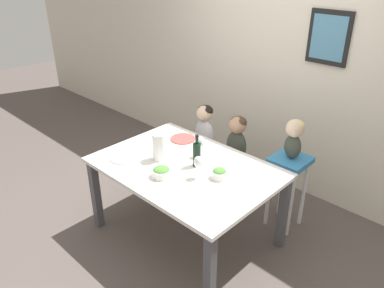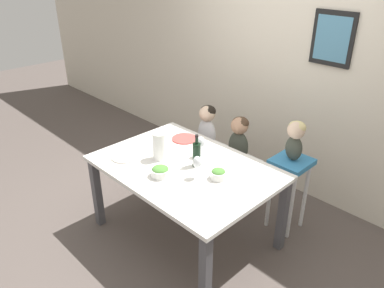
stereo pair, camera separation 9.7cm
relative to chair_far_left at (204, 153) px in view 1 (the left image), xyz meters
The scene contains 17 objects.
ground_plane 1.00m from the chair_far_left, 58.30° to the right, with size 14.00×14.00×0.00m, color #564C47.
wall_back 1.27m from the chair_far_left, 54.64° to the left, with size 10.00×0.09×2.70m.
dining_table 0.95m from the chair_far_left, 58.30° to the right, with size 1.55×1.09×0.75m.
chair_far_left is the anchor object (origin of this frame).
chair_far_center 0.44m from the chair_far_left, ahead, with size 0.37×0.39×0.48m.
chair_right_highchair 1.07m from the chair_far_left, ahead, with size 0.32×0.33×0.74m.
person_child_left 0.35m from the chair_far_left, 90.00° to the left, with size 0.23×0.18×0.48m.
person_child_center 0.56m from the chair_far_left, ahead, with size 0.23×0.18×0.48m.
person_baby_right 1.20m from the chair_far_left, ahead, with size 0.16×0.16×0.37m.
wine_bottle 1.01m from the chair_far_left, 52.30° to the right, with size 0.07×0.07×0.29m.
paper_towel_roll 1.00m from the chair_far_left, 74.76° to the right, with size 0.12×0.12×0.25m.
wine_glass_near 1.20m from the chair_far_left, 50.72° to the right, with size 0.07×0.07×0.20m.
wine_glass_far 0.88m from the chair_far_left, 50.94° to the right, with size 0.07×0.07×0.20m.
salad_bowl_large 1.20m from the chair_far_left, 66.09° to the right, with size 0.16×0.16×0.09m.
salad_bowl_small 1.17m from the chair_far_left, 41.73° to the right, with size 0.13×0.13×0.09m.
dinner_plate_front_left 1.12m from the chair_far_left, 90.39° to the right, with size 0.25×0.25×0.01m.
dinner_plate_back_left 0.57m from the chair_far_left, 76.82° to the right, with size 0.25×0.25×0.01m.
Camera 1 is at (1.96, -1.97, 2.38)m, focal length 35.00 mm.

